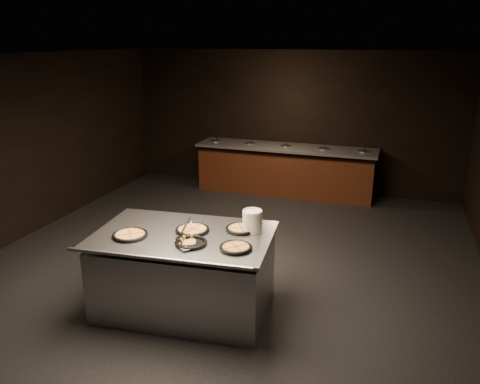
% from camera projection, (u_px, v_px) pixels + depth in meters
% --- Properties ---
extents(room, '(7.02, 8.02, 2.92)m').
position_uv_depth(room, '(224.00, 168.00, 6.24)').
color(room, black).
rests_on(room, ground).
extents(salad_bar, '(3.70, 0.83, 1.18)m').
position_uv_depth(salad_bar, '(285.00, 173.00, 9.76)').
color(salad_bar, '#592B15').
rests_on(salad_bar, ground).
extents(serving_counter, '(2.14, 1.48, 0.97)m').
position_uv_depth(serving_counter, '(185.00, 274.00, 5.50)').
color(serving_counter, '#B3B6BB').
rests_on(serving_counter, ground).
extents(plate_stack, '(0.23, 0.23, 0.25)m').
position_uv_depth(plate_stack, '(252.00, 221.00, 5.38)').
color(plate_stack, white).
rests_on(plate_stack, serving_counter).
extents(pan_veggie_whole, '(0.40, 0.40, 0.04)m').
position_uv_depth(pan_veggie_whole, '(130.00, 235.00, 5.27)').
color(pan_veggie_whole, black).
rests_on(pan_veggie_whole, serving_counter).
extents(pan_cheese_whole, '(0.39, 0.39, 0.04)m').
position_uv_depth(pan_cheese_whole, '(192.00, 230.00, 5.41)').
color(pan_cheese_whole, black).
rests_on(pan_cheese_whole, serving_counter).
extents(pan_cheese_slices_a, '(0.36, 0.36, 0.04)m').
position_uv_depth(pan_cheese_slices_a, '(241.00, 229.00, 5.45)').
color(pan_cheese_slices_a, black).
rests_on(pan_cheese_slices_a, serving_counter).
extents(pan_cheese_slices_b, '(0.36, 0.36, 0.04)m').
position_uv_depth(pan_cheese_slices_b, '(191.00, 243.00, 5.07)').
color(pan_cheese_slices_b, black).
rests_on(pan_cheese_slices_b, serving_counter).
extents(pan_veggie_slices, '(0.35, 0.35, 0.04)m').
position_uv_depth(pan_veggie_slices, '(236.00, 247.00, 4.95)').
color(pan_veggie_slices, black).
rests_on(pan_veggie_slices, serving_counter).
extents(server_left, '(0.11, 0.35, 0.17)m').
position_uv_depth(server_left, '(188.00, 225.00, 5.38)').
color(server_left, '#B3B6BB').
rests_on(server_left, serving_counter).
extents(server_right, '(0.26, 0.23, 0.16)m').
position_uv_depth(server_right, '(180.00, 241.00, 4.99)').
color(server_right, '#B3B6BB').
rests_on(server_right, serving_counter).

